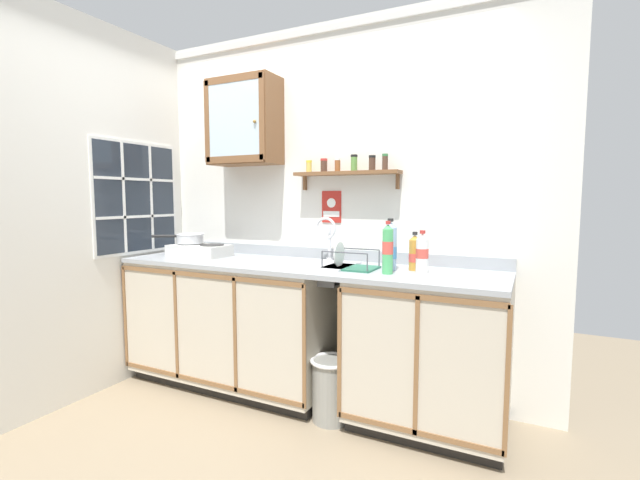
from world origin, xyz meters
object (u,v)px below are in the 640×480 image
saucepan (190,238)px  bottle_water_blue_2 (390,247)px  bottle_soda_green_0 (388,249)px  dish_rack (349,265)px  bottle_juice_amber_3 (415,254)px  wall_cabinet (244,122)px  trash_bin (331,388)px  hot_plate_stove (199,250)px  sink (314,267)px  bottle_opaque_white_1 (422,253)px  warning_sign (332,207)px

saucepan → bottle_water_blue_2: bearing=0.0°
bottle_soda_green_0 → dish_rack: bearing=163.7°
bottle_soda_green_0 → bottle_juice_amber_3: 0.23m
wall_cabinet → trash_bin: 2.00m
saucepan → hot_plate_stove: bearing=-8.4°
sink → bottle_opaque_white_1: bearing=-2.0°
bottle_opaque_white_1 → bottle_juice_amber_3: bearing=129.0°
saucepan → bottle_opaque_white_1: bottle_opaque_white_1 is taller
bottle_opaque_white_1 → bottle_juice_amber_3: size_ratio=1.07×
hot_plate_stove → saucepan: bearing=171.6°
hot_plate_stove → dish_rack: bearing=-2.0°
bottle_soda_green_0 → bottle_water_blue_2: bearing=101.6°
hot_plate_stove → warning_sign: (0.99, 0.29, 0.34)m
sink → dish_rack: bearing=-11.9°
bottle_opaque_white_1 → wall_cabinet: bearing=172.9°
saucepan → bottle_water_blue_2: 1.63m
dish_rack → warning_sign: warning_sign is taller
saucepan → warning_sign: warning_sign is taller
bottle_soda_green_0 → dish_rack: 0.32m
hot_plate_stove → saucepan: (-0.11, 0.02, 0.09)m
bottle_water_blue_2 → trash_bin: (-0.30, -0.22, -0.88)m
bottle_soda_green_0 → bottle_juice_amber_3: bearing=60.3°
warning_sign → wall_cabinet: bearing=-169.1°
saucepan → bottle_juice_amber_3: 1.77m
bottle_soda_green_0 → warning_sign: bearing=143.2°
sink → warning_sign: 0.48m
sink → saucepan: size_ratio=1.60×
sink → bottle_water_blue_2: bottle_water_blue_2 is taller
dish_rack → trash_bin: bearing=-106.2°
bottle_soda_green_0 → wall_cabinet: bearing=166.7°
bottle_opaque_white_1 → trash_bin: (-0.50, -0.19, -0.86)m
bottle_juice_amber_3 → warning_sign: size_ratio=1.05×
sink → bottle_juice_amber_3: 0.68m
dish_rack → warning_sign: size_ratio=1.43×
saucepan → bottle_soda_green_0: bearing=-4.9°
sink → saucepan: sink is taller
hot_plate_stove → dish_rack: size_ratio=1.39×
sink → wall_cabinet: (-0.67, 0.15, 1.03)m
warning_sign → trash_bin: bearing=-65.0°
bottle_water_blue_2 → warning_sign: warning_sign is taller
trash_bin → bottle_juice_amber_3: bearing=31.9°
dish_rack → trash_bin: 0.78m
sink → warning_sign: warning_sign is taller
sink → warning_sign: size_ratio=2.42×
bottle_opaque_white_1 → dish_rack: (-0.46, -0.03, -0.09)m
wall_cabinet → hot_plate_stove: bearing=-153.4°
bottle_opaque_white_1 → bottle_water_blue_2: 0.21m
saucepan → bottle_juice_amber_3: bearing=1.7°
trash_bin → bottle_soda_green_0: bearing=13.3°
wall_cabinet → bottle_water_blue_2: bearing=-6.9°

